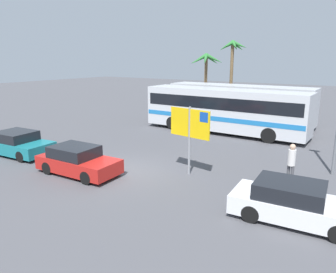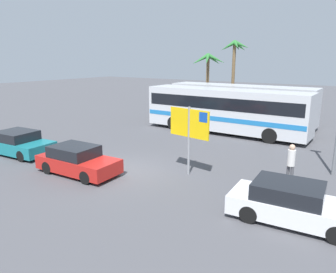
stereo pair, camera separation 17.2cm
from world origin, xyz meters
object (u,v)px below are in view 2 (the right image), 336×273
at_px(car_teal, 19,143).
at_px(ferry_sign, 190,126).
at_px(pedestrian_near_sign, 291,161).
at_px(bus_front_coach, 225,109).
at_px(bus_rear_coach, 240,102).
at_px(car_white, 293,204).
at_px(car_red, 77,160).

bearing_deg(car_teal, ferry_sign, 10.18).
bearing_deg(pedestrian_near_sign, bus_front_coach, -124.76).
bearing_deg(bus_rear_coach, car_white, -61.88).
height_order(bus_front_coach, pedestrian_near_sign, bus_front_coach).
distance_m(bus_front_coach, pedestrian_near_sign, 10.10).
bearing_deg(pedestrian_near_sign, car_teal, -59.69).
xyz_separation_m(car_white, pedestrian_near_sign, (-0.88, 3.18, 0.45)).
xyz_separation_m(car_teal, pedestrian_near_sign, (13.83, 3.88, 0.45)).
height_order(bus_front_coach, car_red, bus_front_coach).
bearing_deg(ferry_sign, car_white, -12.13).
bearing_deg(bus_front_coach, pedestrian_near_sign, -49.41).
distance_m(bus_rear_coach, car_red, 15.68).
bearing_deg(car_white, bus_front_coach, 119.84).
bearing_deg(car_teal, bus_front_coach, 52.80).
height_order(bus_front_coach, ferry_sign, ferry_sign).
bearing_deg(car_teal, car_red, -7.60).
xyz_separation_m(bus_rear_coach, ferry_sign, (2.71, -12.70, 0.54)).
xyz_separation_m(bus_rear_coach, pedestrian_near_sign, (6.92, -11.43, -0.70)).
distance_m(bus_rear_coach, pedestrian_near_sign, 13.38).
height_order(car_white, pedestrian_near_sign, pedestrian_near_sign).
distance_m(car_white, car_teal, 14.73).
height_order(car_white, car_red, same).
distance_m(car_teal, car_red, 5.19).
xyz_separation_m(bus_rear_coach, car_red, (-1.73, -15.54, -1.15)).
xyz_separation_m(car_teal, car_red, (5.18, -0.24, -0.00)).
distance_m(ferry_sign, car_red, 5.53).
relative_size(bus_front_coach, car_white, 2.74).
xyz_separation_m(bus_front_coach, car_red, (-2.09, -11.77, -1.15)).
relative_size(bus_rear_coach, car_white, 2.74).
bearing_deg(car_teal, pedestrian_near_sign, 10.72).
relative_size(bus_front_coach, bus_rear_coach, 1.00).
distance_m(bus_rear_coach, car_white, 16.60).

